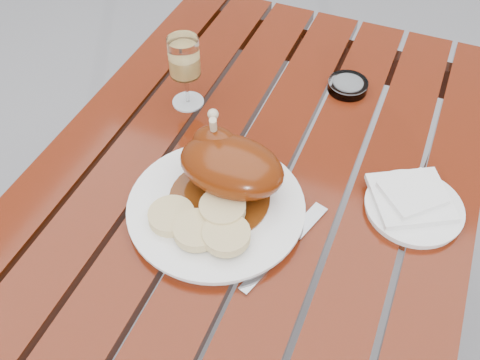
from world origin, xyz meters
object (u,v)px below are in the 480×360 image
at_px(dinner_plate, 216,208).
at_px(side_plate, 414,208).
at_px(table, 248,284).
at_px(wine_glass, 185,73).
at_px(ashtray, 348,86).

height_order(dinner_plate, side_plate, dinner_plate).
bearing_deg(table, side_plate, 7.94).
relative_size(table, side_plate, 6.99).
relative_size(table, dinner_plate, 3.88).
relative_size(table, wine_glass, 7.69).
xyz_separation_m(table, dinner_plate, (-0.03, -0.09, 0.38)).
xyz_separation_m(table, wine_glass, (-0.20, 0.15, 0.45)).
bearing_deg(ashtray, side_plate, -55.40).
distance_m(dinner_plate, side_plate, 0.35).
bearing_deg(ashtray, wine_glass, -150.34).
bearing_deg(dinner_plate, wine_glass, 125.64).
distance_m(dinner_plate, ashtray, 0.43).
distance_m(table, side_plate, 0.48).
relative_size(table, ashtray, 13.97).
distance_m(side_plate, ashtray, 0.34).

